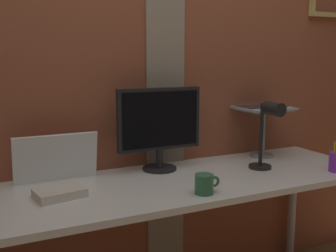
{
  "coord_description": "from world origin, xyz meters",
  "views": [
    {
      "loc": [
        -0.82,
        -1.62,
        1.35
      ],
      "look_at": [
        0.02,
        0.14,
        1.02
      ],
      "focal_mm": 42.8,
      "sensor_mm": 36.0,
      "label": 1
    }
  ],
  "objects": [
    {
      "name": "paper_clutter_stack",
      "position": [
        -0.54,
        0.04,
        0.79
      ],
      "size": [
        0.22,
        0.17,
        0.04
      ],
      "primitive_type": "cube",
      "rotation": [
        0.0,
        0.0,
        0.17
      ],
      "color": "silver",
      "rests_on": "desk"
    },
    {
      "name": "monitor",
      "position": [
        0.02,
        0.24,
        1.02
      ],
      "size": [
        0.45,
        0.18,
        0.43
      ],
      "color": "black",
      "rests_on": "desk"
    },
    {
      "name": "coffee_mug",
      "position": [
        0.04,
        -0.18,
        0.81
      ],
      "size": [
        0.12,
        0.08,
        0.09
      ],
      "color": "#33724C",
      "rests_on": "desk"
    },
    {
      "name": "desk_lamp",
      "position": [
        0.52,
        -0.01,
        0.99
      ],
      "size": [
        0.12,
        0.2,
        0.37
      ],
      "color": "black",
      "rests_on": "desk"
    },
    {
      "name": "whiteboard_panel",
      "position": [
        -0.51,
        0.27,
        0.88
      ],
      "size": [
        0.39,
        0.07,
        0.23
      ],
      "primitive_type": "cube",
      "rotation": [
        0.22,
        0.0,
        0.0
      ],
      "color": "white",
      "rests_on": "desk"
    },
    {
      "name": "desk",
      "position": [
        0.02,
        0.04,
        0.69
      ],
      "size": [
        2.1,
        0.65,
        0.77
      ],
      "color": "white",
      "rests_on": "ground_plane"
    },
    {
      "name": "laptop",
      "position": [
        0.69,
        0.31,
        1.11
      ],
      "size": [
        0.31,
        0.29,
        0.22
      ],
      "color": "#ADB2B7",
      "rests_on": "laptop_stand"
    },
    {
      "name": "brick_wall_back",
      "position": [
        0.0,
        0.43,
        1.17
      ],
      "size": [
        3.33,
        0.16,
        2.35
      ],
      "color": "brown",
      "rests_on": "ground_plane"
    },
    {
      "name": "laptop_stand",
      "position": [
        0.69,
        0.25,
        0.96
      ],
      "size": [
        0.28,
        0.22,
        0.29
      ],
      "color": "gray",
      "rests_on": "desk"
    }
  ]
}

